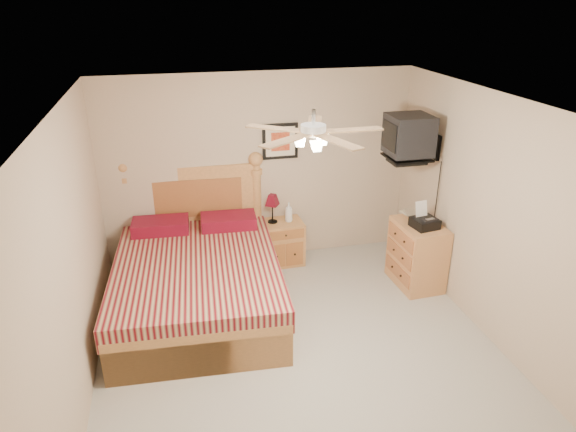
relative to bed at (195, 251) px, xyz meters
name	(u,v)px	position (x,y,z in m)	size (l,w,h in m)	color
floor	(303,358)	(0.94, -1.12, -0.75)	(4.50, 4.50, 0.00)	#A09B90
ceiling	(307,109)	(0.94, -1.12, 1.75)	(4.00, 4.50, 0.04)	white
wall_back	(260,170)	(0.94, 1.13, 0.50)	(4.00, 0.04, 2.50)	tan
wall_left	(70,273)	(-1.06, -1.12, 0.50)	(0.04, 4.50, 2.50)	tan
wall_right	(501,226)	(2.94, -1.12, 0.50)	(0.04, 4.50, 2.50)	tan
bed	(195,251)	(0.00, 0.00, 0.00)	(1.77, 2.32, 1.50)	#AB7745
nightstand	(282,242)	(1.17, 0.88, -0.46)	(0.55, 0.41, 0.59)	#B37344
table_lamp	(272,208)	(1.06, 0.91, 0.04)	(0.21, 0.21, 0.39)	#5A0917
lotion_bottle	(289,212)	(1.27, 0.89, -0.03)	(0.10, 0.10, 0.26)	white
framed_picture	(280,141)	(1.21, 1.11, 0.87)	(0.46, 0.04, 0.46)	black
dresser	(417,254)	(2.67, -0.04, -0.34)	(0.48, 0.69, 0.82)	#C38050
fax_machine	(425,216)	(2.67, -0.13, 0.21)	(0.28, 0.30, 0.30)	black
magazine_lower	(405,215)	(2.60, 0.24, 0.08)	(0.18, 0.25, 0.02)	#BFB798
magazine_upper	(406,213)	(2.61, 0.25, 0.10)	(0.19, 0.26, 0.02)	gray
wall_tv	(421,137)	(2.69, 0.22, 1.06)	(0.56, 0.46, 0.58)	black
ceiling_fan	(313,132)	(0.94, -1.32, 1.61)	(1.14, 1.14, 0.28)	white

